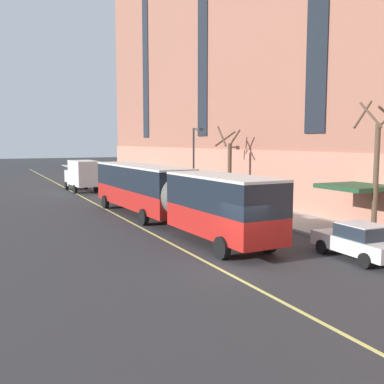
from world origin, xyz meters
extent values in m
plane|color=#303033|center=(0.00, 0.00, 0.00)|extent=(260.00, 260.00, 0.00)
cube|color=#ADA89E|center=(8.79, 3.00, 0.07)|extent=(4.29, 160.00, 0.15)
cube|color=#234C2D|center=(9.34, 2.88, 2.60)|extent=(3.20, 3.40, 0.24)
cube|color=#1E232B|center=(10.89, 24.75, 18.18)|extent=(0.10, 2.00, 25.12)
cube|color=#1E232B|center=(10.89, 41.25, 18.18)|extent=(0.10, 2.00, 25.12)
cube|color=red|center=(0.69, 13.97, 1.23)|extent=(3.00, 12.18, 1.23)
cube|color=black|center=(0.69, 13.97, 2.60)|extent=(3.02, 12.18, 1.50)
cube|color=silver|center=(0.69, 13.97, 3.41)|extent=(3.03, 12.18, 0.12)
cube|color=#19232D|center=(0.43, 20.04, 2.45)|extent=(2.29, 0.18, 1.13)
cube|color=orange|center=(0.43, 20.05, 3.17)|extent=(1.74, 0.13, 0.28)
cube|color=black|center=(0.43, 20.06, 0.72)|extent=(2.44, 0.22, 0.24)
cube|color=white|center=(-0.44, 20.02, 0.97)|extent=(0.28, 0.07, 0.18)
cube|color=white|center=(1.30, 20.10, 0.97)|extent=(0.28, 0.07, 0.18)
cylinder|color=#595651|center=(0.97, 7.44, 1.99)|extent=(2.40, 1.10, 2.36)
cube|color=red|center=(1.15, 3.31, 1.23)|extent=(2.80, 7.36, 1.23)
cube|color=black|center=(1.15, 3.31, 2.60)|extent=(2.81, 7.36, 1.50)
cube|color=silver|center=(1.15, 3.31, 3.41)|extent=(2.82, 7.36, 0.12)
cylinder|color=black|center=(-0.73, 18.15, 0.50)|extent=(0.34, 1.01, 1.00)
cylinder|color=black|center=(1.75, 18.25, 0.50)|extent=(0.34, 1.01, 1.00)
cylinder|color=black|center=(-0.40, 10.30, 0.50)|extent=(0.34, 1.01, 1.00)
cylinder|color=black|center=(2.09, 10.40, 0.50)|extent=(0.34, 1.01, 1.00)
cylinder|color=black|center=(-0.01, 1.26, 0.50)|extent=(0.34, 1.01, 1.00)
cylinder|color=black|center=(2.48, 1.37, 0.50)|extent=(0.34, 1.01, 1.00)
cube|color=silver|center=(5.38, -1.19, 0.64)|extent=(1.90, 4.30, 0.64)
cube|color=#232D38|center=(5.37, -1.40, 1.24)|extent=(1.60, 1.96, 0.56)
cube|color=silver|center=(5.37, -1.40, 1.54)|extent=(1.57, 1.88, 0.04)
cylinder|color=black|center=(4.57, 0.16, 0.32)|extent=(0.24, 0.65, 0.64)
cylinder|color=black|center=(6.28, 0.09, 0.32)|extent=(0.24, 0.65, 0.64)
cylinder|color=black|center=(4.48, -2.47, 0.32)|extent=(0.24, 0.65, 0.64)
cube|color=#4C4C51|center=(5.49, 26.03, 0.64)|extent=(1.87, 4.50, 0.64)
cube|color=#232D38|center=(5.48, 25.80, 1.24)|extent=(1.62, 2.04, 0.56)
cube|color=#4C4C51|center=(5.48, 25.80, 1.54)|extent=(1.58, 1.95, 0.04)
cylinder|color=black|center=(4.63, 27.43, 0.32)|extent=(0.23, 0.64, 0.64)
cylinder|color=black|center=(6.39, 27.40, 0.32)|extent=(0.23, 0.64, 0.64)
cylinder|color=black|center=(4.58, 24.65, 0.32)|extent=(0.23, 0.64, 0.64)
cylinder|color=black|center=(6.35, 24.62, 0.32)|extent=(0.23, 0.64, 0.64)
cube|color=silver|center=(5.48, 8.13, 0.64)|extent=(1.99, 4.67, 0.64)
cube|color=#232D38|center=(5.47, 7.90, 1.24)|extent=(1.68, 2.13, 0.56)
cube|color=silver|center=(5.47, 7.90, 1.54)|extent=(1.64, 2.03, 0.04)
cylinder|color=black|center=(4.63, 9.59, 0.32)|extent=(0.24, 0.65, 0.64)
cylinder|color=black|center=(6.42, 9.53, 0.32)|extent=(0.24, 0.65, 0.64)
cylinder|color=black|center=(4.53, 6.74, 0.32)|extent=(0.24, 0.65, 0.64)
cylinder|color=black|center=(6.32, 6.68, 0.32)|extent=(0.24, 0.65, 0.64)
cube|color=silver|center=(0.18, 29.93, 1.94)|extent=(2.40, 4.57, 2.48)
cube|color=silver|center=(0.03, 33.21, 1.25)|extent=(2.16, 1.79, 1.60)
cube|color=#1E2833|center=(-0.01, 34.09, 1.50)|extent=(1.87, 0.16, 0.80)
cylinder|color=black|center=(-1.02, 33.17, 0.42)|extent=(0.30, 0.85, 0.84)
cylinder|color=black|center=(1.07, 33.26, 0.42)|extent=(0.30, 0.85, 0.84)
cylinder|color=black|center=(-0.85, 29.39, 0.42)|extent=(0.30, 0.85, 0.84)
cylinder|color=black|center=(1.24, 29.48, 0.42)|extent=(0.30, 0.85, 0.84)
cylinder|color=brown|center=(8.87, 1.17, 3.05)|extent=(0.27, 0.27, 5.81)
cylinder|color=brown|center=(8.63, 1.97, 6.46)|extent=(1.70, 0.62, 1.49)
cylinder|color=brown|center=(8.24, 1.10, 6.38)|extent=(0.28, 1.35, 1.33)
cylinder|color=brown|center=(8.87, 15.89, 2.54)|extent=(0.32, 0.32, 4.78)
cylinder|color=brown|center=(9.39, 16.05, 5.36)|extent=(0.49, 1.20, 1.36)
cylinder|color=brown|center=(8.95, 16.76, 5.31)|extent=(1.84, 0.31, 1.28)
cylinder|color=brown|center=(8.15, 15.93, 5.49)|extent=(0.23, 1.54, 1.63)
cylinder|color=#2D2D30|center=(7.25, 19.21, 3.19)|extent=(0.16, 0.16, 6.07)
cylinder|color=#2D2D30|center=(7.25, 18.66, 6.12)|extent=(0.10, 1.10, 0.10)
cube|color=#3D3D3F|center=(7.25, 18.11, 6.07)|extent=(0.36, 0.60, 0.20)
cube|color=#E0D66B|center=(-0.83, 3.00, 0.00)|extent=(0.16, 140.00, 0.01)
camera|label=1|loc=(-9.33, -15.32, 5.06)|focal=42.00mm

